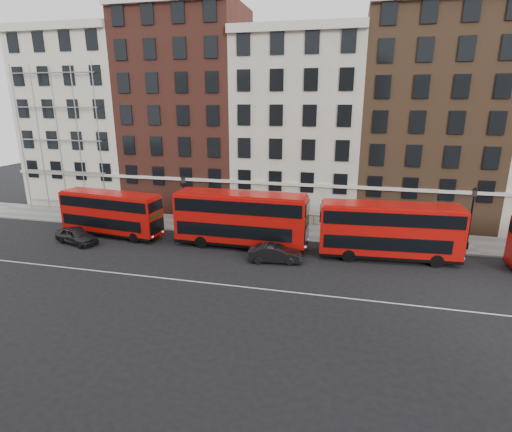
% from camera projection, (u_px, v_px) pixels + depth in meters
% --- Properties ---
extents(ground, '(120.00, 120.00, 0.00)m').
position_uv_depth(ground, '(262.00, 276.00, 28.79)').
color(ground, black).
rests_on(ground, ground).
extents(pavement, '(80.00, 5.00, 0.15)m').
position_uv_depth(pavement, '(286.00, 231.00, 38.57)').
color(pavement, gray).
rests_on(pavement, ground).
extents(kerb, '(80.00, 0.30, 0.16)m').
position_uv_depth(kerb, '(282.00, 239.00, 36.24)').
color(kerb, gray).
rests_on(kerb, ground).
extents(road_centre_line, '(70.00, 0.12, 0.01)m').
position_uv_depth(road_centre_line, '(256.00, 288.00, 26.92)').
color(road_centre_line, white).
rests_on(road_centre_line, ground).
extents(building_terrace, '(64.00, 11.95, 22.00)m').
position_uv_depth(building_terrace, '(297.00, 119.00, 42.70)').
color(building_terrace, beige).
rests_on(building_terrace, ground).
extents(bus_a, '(10.04, 3.52, 4.13)m').
position_uv_depth(bus_a, '(111.00, 213.00, 36.89)').
color(bus_a, '#BB0D09').
rests_on(bus_a, ground).
extents(bus_b, '(11.35, 2.87, 4.75)m').
position_uv_depth(bus_b, '(240.00, 218.00, 33.98)').
color(bus_b, '#BB0D09').
rests_on(bus_b, ground).
extents(bus_c, '(10.92, 3.36, 4.52)m').
position_uv_depth(bus_c, '(389.00, 230.00, 31.29)').
color(bus_c, '#BB0D09').
rests_on(bus_c, ground).
extents(car_rear, '(4.55, 2.82, 1.44)m').
position_uv_depth(car_rear, '(76.00, 236.00, 35.22)').
color(car_rear, '#252427').
rests_on(car_rear, ground).
extents(car_front, '(4.32, 1.97, 1.37)m').
position_uv_depth(car_front, '(275.00, 254.00, 31.18)').
color(car_front, black).
rests_on(car_front, ground).
extents(lamp_post_left, '(0.44, 0.44, 5.33)m').
position_uv_depth(lamp_post_left, '(184.00, 200.00, 38.01)').
color(lamp_post_left, black).
rests_on(lamp_post_left, pavement).
extents(lamp_post_right, '(0.44, 0.44, 5.33)m').
position_uv_depth(lamp_post_right, '(471.00, 216.00, 32.83)').
color(lamp_post_right, black).
rests_on(lamp_post_right, pavement).
extents(iron_railings, '(6.60, 0.06, 1.00)m').
position_uv_depth(iron_railings, '(290.00, 219.00, 40.47)').
color(iron_railings, black).
rests_on(iron_railings, pavement).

